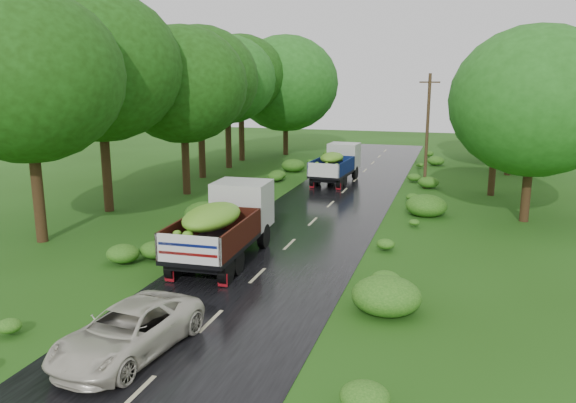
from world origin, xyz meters
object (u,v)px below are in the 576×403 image
at_px(truck_near, 226,221).
at_px(utility_pole, 427,130).
at_px(car, 128,331).
at_px(truck_far, 337,162).

height_order(truck_near, utility_pole, utility_pole).
relative_size(car, utility_pole, 0.63).
distance_m(truck_far, car, 25.17).
relative_size(truck_near, utility_pole, 0.91).
bearing_deg(truck_near, car, -87.69).
bearing_deg(car, truck_near, 101.27).
bearing_deg(car, utility_pole, 83.26).
bearing_deg(truck_far, truck_near, -88.46).
xyz_separation_m(truck_near, utility_pole, (6.53, 16.81, 2.15)).
distance_m(truck_near, utility_pole, 18.17).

